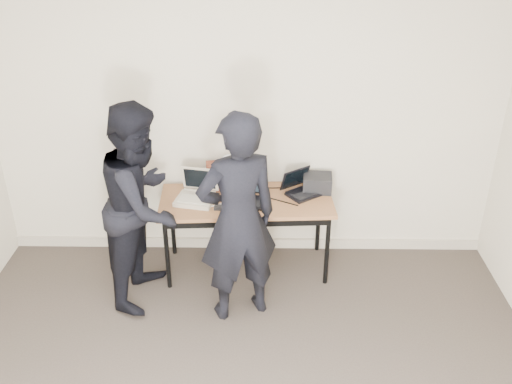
{
  "coord_description": "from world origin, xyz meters",
  "views": [
    {
      "loc": [
        0.16,
        -2.44,
        3.11
      ],
      "look_at": [
        0.1,
        1.6,
        0.95
      ],
      "focal_mm": 40.0,
      "sensor_mm": 36.0,
      "label": 1
    }
  ],
  "objects_px": {
    "laptop_center": "(249,195)",
    "equipment_box": "(317,183)",
    "laptop_right": "(301,188)",
    "person_observer": "(143,204)",
    "person_typist": "(238,220)",
    "desk": "(246,206)",
    "leather_satchel": "(227,175)",
    "laptop_beige": "(196,194)"
  },
  "relations": [
    {
      "from": "desk",
      "to": "laptop_center",
      "type": "relative_size",
      "value": 4.61
    },
    {
      "from": "laptop_beige",
      "to": "laptop_right",
      "type": "xyz_separation_m",
      "value": [
        0.91,
        0.14,
        -0.0
      ]
    },
    {
      "from": "person_typist",
      "to": "laptop_beige",
      "type": "bearing_deg",
      "value": -79.2
    },
    {
      "from": "desk",
      "to": "person_typist",
      "type": "relative_size",
      "value": 0.87
    },
    {
      "from": "person_typist",
      "to": "laptop_center",
      "type": "bearing_deg",
      "value": -118.68
    },
    {
      "from": "laptop_center",
      "to": "person_typist",
      "type": "relative_size",
      "value": 0.19
    },
    {
      "from": "person_typist",
      "to": "person_observer",
      "type": "xyz_separation_m",
      "value": [
        -0.78,
        0.26,
        -0.02
      ]
    },
    {
      "from": "laptop_center",
      "to": "person_observer",
      "type": "xyz_separation_m",
      "value": [
        -0.85,
        -0.33,
        0.09
      ]
    },
    {
      "from": "laptop_center",
      "to": "equipment_box",
      "type": "xyz_separation_m",
      "value": [
        0.61,
        0.21,
        0.02
      ]
    },
    {
      "from": "laptop_beige",
      "to": "person_observer",
      "type": "xyz_separation_m",
      "value": [
        -0.4,
        -0.34,
        0.09
      ]
    },
    {
      "from": "desk",
      "to": "leather_satchel",
      "type": "bearing_deg",
      "value": 124.94
    },
    {
      "from": "laptop_center",
      "to": "equipment_box",
      "type": "height_order",
      "value": "laptop_center"
    },
    {
      "from": "desk",
      "to": "person_typist",
      "type": "height_order",
      "value": "person_typist"
    },
    {
      "from": "desk",
      "to": "person_observer",
      "type": "bearing_deg",
      "value": -161.14
    },
    {
      "from": "leather_satchel",
      "to": "person_typist",
      "type": "xyz_separation_m",
      "value": [
        0.13,
        -0.83,
        0.03
      ]
    },
    {
      "from": "desk",
      "to": "person_observer",
      "type": "relative_size",
      "value": 0.89
    },
    {
      "from": "desk",
      "to": "laptop_beige",
      "type": "distance_m",
      "value": 0.45
    },
    {
      "from": "laptop_beige",
      "to": "leather_satchel",
      "type": "height_order",
      "value": "laptop_beige"
    },
    {
      "from": "person_observer",
      "to": "person_typist",
      "type": "bearing_deg",
      "value": -98.12
    },
    {
      "from": "laptop_right",
      "to": "person_observer",
      "type": "relative_size",
      "value": 0.23
    },
    {
      "from": "laptop_beige",
      "to": "person_observer",
      "type": "height_order",
      "value": "person_observer"
    },
    {
      "from": "laptop_beige",
      "to": "equipment_box",
      "type": "height_order",
      "value": "laptop_beige"
    },
    {
      "from": "laptop_right",
      "to": "person_observer",
      "type": "xyz_separation_m",
      "value": [
        -1.31,
        -0.47,
        0.09
      ]
    },
    {
      "from": "desk",
      "to": "person_typist",
      "type": "bearing_deg",
      "value": -97.7
    },
    {
      "from": "person_typist",
      "to": "laptop_right",
      "type": "bearing_deg",
      "value": -147.49
    },
    {
      "from": "desk",
      "to": "equipment_box",
      "type": "relative_size",
      "value": 6.09
    },
    {
      "from": "laptop_right",
      "to": "desk",
      "type": "bearing_deg",
      "value": 159.44
    },
    {
      "from": "laptop_beige",
      "to": "person_typist",
      "type": "height_order",
      "value": "person_typist"
    },
    {
      "from": "laptop_center",
      "to": "person_observer",
      "type": "relative_size",
      "value": 0.19
    },
    {
      "from": "person_typist",
      "to": "person_observer",
      "type": "relative_size",
      "value": 1.02
    },
    {
      "from": "laptop_beige",
      "to": "person_typist",
      "type": "relative_size",
      "value": 0.21
    },
    {
      "from": "desk",
      "to": "laptop_beige",
      "type": "relative_size",
      "value": 4.07
    },
    {
      "from": "person_typist",
      "to": "person_observer",
      "type": "bearing_deg",
      "value": -40.68
    },
    {
      "from": "laptop_beige",
      "to": "laptop_right",
      "type": "height_order",
      "value": "laptop_beige"
    },
    {
      "from": "desk",
      "to": "leather_satchel",
      "type": "xyz_separation_m",
      "value": [
        -0.18,
        0.23,
        0.19
      ]
    },
    {
      "from": "laptop_right",
      "to": "equipment_box",
      "type": "relative_size",
      "value": 1.56
    },
    {
      "from": "desk",
      "to": "leather_satchel",
      "type": "distance_m",
      "value": 0.34
    },
    {
      "from": "leather_satchel",
      "to": "desk",
      "type": "bearing_deg",
      "value": -59.55
    },
    {
      "from": "laptop_beige",
      "to": "person_observer",
      "type": "bearing_deg",
      "value": -128.09
    },
    {
      "from": "desk",
      "to": "person_typist",
      "type": "distance_m",
      "value": 0.64
    },
    {
      "from": "leather_satchel",
      "to": "laptop_center",
      "type": "bearing_deg",
      "value": -57.69
    },
    {
      "from": "laptop_right",
      "to": "person_typist",
      "type": "distance_m",
      "value": 0.91
    }
  ]
}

